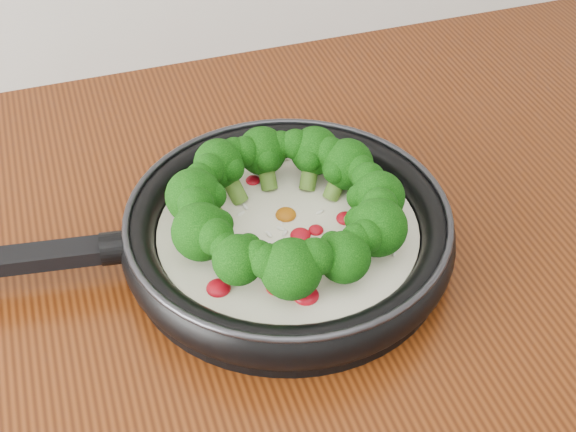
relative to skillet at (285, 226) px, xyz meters
name	(u,v)px	position (x,y,z in m)	size (l,w,h in m)	color
skillet	(285,226)	(0.00, 0.00, 0.00)	(0.53, 0.37, 0.10)	black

